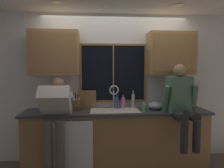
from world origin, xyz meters
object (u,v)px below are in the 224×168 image
Objects in this scene: mixing_bowl at (155,106)px; soap_dispenser at (144,108)px; person_sitting_on_counter at (181,101)px; cutting_board at (87,99)px; bottle_green_glass at (123,102)px; person_standing at (56,114)px; bottle_amber_small at (117,102)px; bottle_tall_clear at (133,101)px; knife_block at (76,104)px.

soap_dispenser is (-0.26, -0.24, 0.00)m from mixing_bowl.
cutting_board is at bearing 161.59° from person_sitting_on_counter.
mixing_bowl is at bearing 42.96° from soap_dispenser.
person_standing is at bearing -156.14° from bottle_green_glass.
person_standing is 1.06m from bottle_amber_small.
mixing_bowl is 0.39m from bottle_tall_clear.
person_sitting_on_counter is 3.92× the size of knife_block.
knife_block is at bearing -169.22° from bottle_green_glass.
knife_block reaches higher than bottle_amber_small.
knife_block is 0.98m from bottle_tall_clear.
bottle_green_glass reaches higher than soap_dispenser.
bottle_amber_small is (-0.64, 0.15, 0.05)m from mixing_bowl.
cutting_board is 0.62m from bottle_green_glass.
cutting_board is (-1.46, 0.49, -0.03)m from person_sitting_on_counter.
knife_block is at bearing 169.10° from person_sitting_on_counter.
bottle_tall_clear is (1.24, 0.47, 0.12)m from person_standing.
person_standing reaches higher than bottle_tall_clear.
person_sitting_on_counter reaches higher than soap_dispenser.
person_sitting_on_counter is 0.82m from bottle_tall_clear.
soap_dispenser is (-0.58, 0.07, -0.12)m from person_sitting_on_counter.
mixing_bowl is 1.02× the size of bottle_amber_small.
bottle_tall_clear reaches higher than bottle_amber_small.
soap_dispenser is 0.53× the size of bottle_tall_clear.
knife_block is 1.33× the size of bottle_green_glass.
person_standing is at bearing -132.64° from cutting_board.
person_sitting_on_counter is 4.83× the size of bottle_amber_small.
bottle_amber_small reaches higher than bottle_green_glass.
bottle_amber_small is (0.68, 0.14, -0.00)m from knife_block.
knife_block is at bearing 49.54° from person_standing.
cutting_board is 1.19× the size of mixing_bowl.
bottle_tall_clear is at bearing 8.72° from knife_block.
cutting_board is 0.50m from bottle_amber_small.
person_standing is 4.58× the size of knife_block.
soap_dispenser is 0.41m from bottle_tall_clear.
person_standing is 1.17m from bottle_green_glass.
person_standing is 1.63m from mixing_bowl.
knife_block is 1.03× the size of bottle_tall_clear.
bottle_amber_small is (-0.96, 0.46, -0.08)m from person_sitting_on_counter.
person_sitting_on_counter is 0.46m from mixing_bowl.
bottle_green_glass is (0.61, -0.02, -0.06)m from cutting_board.
bottle_tall_clear is at bearing 145.33° from person_sitting_on_counter.
person_sitting_on_counter is 1.68m from knife_block.
soap_dispenser is at bearing -25.16° from cutting_board.
bottle_green_glass is at bearing 5.85° from bottle_amber_small.
person_standing is 0.68m from cutting_board.
bottle_tall_clear is 1.19× the size of bottle_amber_small.
soap_dispenser is at bearing -55.45° from bottle_green_glass.
person_sitting_on_counter is at bearing 0.13° from person_standing.
bottle_tall_clear is at bearing 156.34° from mixing_bowl.
knife_block is 1.23× the size of bottle_amber_small.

